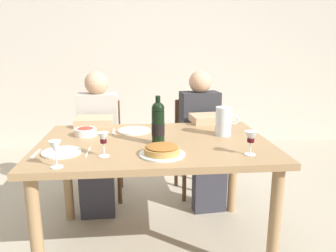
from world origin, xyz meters
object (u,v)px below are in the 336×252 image
Objects in this scene: baked_tart at (162,150)px; wine_bottle at (158,123)px; dining_table at (155,154)px; diner_right at (203,134)px; water_pitcher at (224,123)px; dinner_plate_right_setting at (61,152)px; diner_left at (98,137)px; salad_bowl at (86,131)px; wine_glass_centre at (55,148)px; dinner_plate_left_setting at (134,131)px; wine_glass_left_diner at (103,139)px; chair_left at (101,142)px; wine_glass_right_diner at (251,138)px; chair_right at (196,140)px.

wine_bottle is at bearing 91.93° from baked_tart.
diner_right is at bearing 55.55° from dining_table.
water_pitcher is at bearing 87.01° from diner_right.
diner_right is at bearing 40.60° from dinner_plate_right_setting.
wine_bottle is 0.91m from diner_left.
salad_bowl is 0.62m from wine_glass_centre.
wine_bottle is 0.27× the size of diner_right.
dinner_plate_right_setting is 0.88m from diner_left.
baked_tart is at bearing -84.55° from dining_table.
dinner_plate_left_setting is at bearing 114.84° from wine_bottle.
diner_left is (-0.48, 0.95, -0.17)m from baked_tart.
dinner_plate_left_setting is (0.17, 0.54, -0.09)m from wine_glass_left_diner.
dinner_plate_left_setting is at bearing 165.06° from water_pitcher.
wine_glass_left_diner reaches higher than dining_table.
chair_left is at bearing -90.10° from diner_left.
diner_right is (-0.03, 0.57, -0.23)m from water_pitcher.
dining_table is 0.65m from wine_glass_right_diner.
wine_bottle is 0.50m from water_pitcher.
dinner_plate_left_setting is 0.21× the size of diner_right.
wine_bottle reaches higher than chair_left.
salad_bowl is at bearing -166.14° from dinner_plate_left_setting.
dining_table is at bearing 148.35° from wine_glass_right_diner.
diner_right is at bearing 92.51° from water_pitcher.
wine_glass_left_diner is at bearing -137.70° from dining_table.
dining_table is 1.72× the size of chair_right.
dinner_plate_left_setting is at bearing 42.55° from chair_right.
dining_table is 1.29× the size of diner_right.
dinner_plate_left_setting is (-0.16, 0.55, -0.02)m from baked_tart.
diner_left is (-0.15, 0.94, -0.24)m from wine_glass_left_diner.
salad_bowl is 0.63× the size of dinner_plate_left_setting.
dining_table is 0.52m from salad_bowl.
dinner_plate_left_setting is 0.28× the size of chair_right.
salad_bowl is at bearing 86.87° from diner_left.
chair_right reaches higher than dinner_plate_left_setting.
dinner_plate_left_setting is (-0.15, 0.33, -0.13)m from wine_bottle.
dinner_plate_left_setting is at bearing 106.32° from baked_tart.
dinner_plate_right_setting is 1.13m from chair_left.
wine_glass_centre is at bearing -119.71° from dinner_plate_left_setting.
wine_bottle is 0.36× the size of chair_left.
chair_right is 0.26m from diner_right.
chair_left is at bearing 111.98° from baked_tart.
chair_left reaches higher than dinner_plate_left_setting.
water_pitcher reaches higher than dinner_plate_right_setting.
wine_glass_right_diner is (1.00, -0.51, 0.07)m from salad_bowl.
wine_bottle is 1.29× the size of dinner_plate_left_setting.
chair_left is at bearing 84.65° from dinner_plate_right_setting.
chair_right reaches higher than baked_tart.
water_pitcher is 0.17× the size of diner_left.
dinner_plate_left_setting reaches higher than dining_table.
water_pitcher reaches higher than dinner_plate_left_setting.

